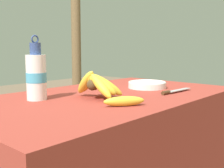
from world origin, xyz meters
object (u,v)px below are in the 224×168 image
Objects in this scene: banana_bunch_ripe at (97,84)px; water_bottle at (36,76)px; serving_bowl at (147,84)px; knife at (173,91)px; banana_bunch_green at (39,102)px; support_post_far at (76,27)px; loose_banana_front at (124,101)px.

water_bottle is at bearing 138.77° from banana_bunch_ripe.
serving_bowl is 0.22m from knife.
support_post_far reaches higher than banana_bunch_green.
banana_bunch_green is 0.10× the size of support_post_far.
water_bottle is 1.60m from banana_bunch_green.
loose_banana_front is at bearing -174.84° from knife.
knife is (0.36, -0.19, -0.06)m from banana_bunch_ripe.
serving_bowl is 0.90× the size of banana_bunch_green.
knife is 2.36m from support_post_far.
water_bottle is 1.77× the size of loose_banana_front.
banana_bunch_ripe is at bearing -128.69° from support_post_far.
banana_bunch_ripe is 1.67× the size of loose_banana_front.
banana_bunch_ripe reaches higher than banana_bunch_green.
banana_bunch_ripe is 0.43m from serving_bowl.
serving_bowl is at bearing -119.82° from support_post_far.
water_bottle is at bearing -123.78° from banana_bunch_green.
banana_bunch_ripe reaches higher than serving_bowl.
banana_bunch_ripe is at bearing 155.94° from knife.
banana_bunch_ripe is at bearing -113.98° from banana_bunch_green.
water_bottle reaches higher than loose_banana_front.
water_bottle is at bearing -135.35° from support_post_far.
loose_banana_front is (-0.48, -0.22, -0.00)m from serving_bowl.
loose_banana_front is at bearing -67.79° from water_bottle.
loose_banana_front reaches higher than knife.
banana_bunch_ripe is 0.28m from water_bottle.
loose_banana_front is (-0.05, -0.20, -0.05)m from banana_bunch_ripe.
banana_bunch_ripe is 0.21m from loose_banana_front.
loose_banana_front is at bearing -104.05° from banana_bunch_ripe.
banana_bunch_ripe is 0.94× the size of water_bottle.
knife is at bearing -108.22° from serving_bowl.
banana_bunch_green is (0.65, 1.46, -0.37)m from banana_bunch_ripe.
banana_bunch_ripe is at bearing 75.95° from loose_banana_front.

